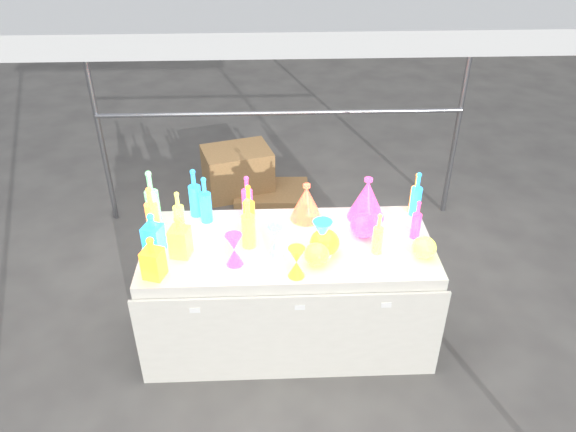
{
  "coord_description": "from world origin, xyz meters",
  "views": [
    {
      "loc": [
        -0.12,
        -2.83,
        2.79
      ],
      "look_at": [
        0.0,
        0.0,
        0.95
      ],
      "focal_mm": 35.0,
      "sensor_mm": 36.0,
      "label": 1
    }
  ],
  "objects_px": {
    "display_table": "(288,290)",
    "cardboard_box_closed": "(238,171)",
    "bottle_0": "(151,210)",
    "globe_0": "(317,255)",
    "hourglass_0": "(296,262)",
    "decanter_0": "(179,236)"
  },
  "relations": [
    {
      "from": "cardboard_box_closed",
      "to": "decanter_0",
      "type": "distance_m",
      "value": 2.14
    },
    {
      "from": "display_table",
      "to": "globe_0",
      "type": "bearing_deg",
      "value": -52.06
    },
    {
      "from": "display_table",
      "to": "decanter_0",
      "type": "distance_m",
      "value": 0.83
    },
    {
      "from": "hourglass_0",
      "to": "globe_0",
      "type": "height_order",
      "value": "hourglass_0"
    },
    {
      "from": "bottle_0",
      "to": "globe_0",
      "type": "bearing_deg",
      "value": -20.57
    },
    {
      "from": "cardboard_box_closed",
      "to": "bottle_0",
      "type": "relative_size",
      "value": 1.91
    },
    {
      "from": "cardboard_box_closed",
      "to": "hourglass_0",
      "type": "distance_m",
      "value": 2.37
    },
    {
      "from": "display_table",
      "to": "cardboard_box_closed",
      "type": "xyz_separation_m",
      "value": [
        -0.4,
        1.93,
        -0.15
      ]
    },
    {
      "from": "cardboard_box_closed",
      "to": "bottle_0",
      "type": "xyz_separation_m",
      "value": [
        -0.45,
        -1.76,
        0.69
      ]
    },
    {
      "from": "bottle_0",
      "to": "hourglass_0",
      "type": "distance_m",
      "value": 1.01
    },
    {
      "from": "globe_0",
      "to": "hourglass_0",
      "type": "bearing_deg",
      "value": -139.01
    },
    {
      "from": "decanter_0",
      "to": "hourglass_0",
      "type": "height_order",
      "value": "decanter_0"
    },
    {
      "from": "display_table",
      "to": "globe_0",
      "type": "relative_size",
      "value": 12.23
    },
    {
      "from": "display_table",
      "to": "globe_0",
      "type": "distance_m",
      "value": 0.51
    },
    {
      "from": "display_table",
      "to": "hourglass_0",
      "type": "bearing_deg",
      "value": -83.75
    },
    {
      "from": "decanter_0",
      "to": "globe_0",
      "type": "height_order",
      "value": "decanter_0"
    },
    {
      "from": "display_table",
      "to": "cardboard_box_closed",
      "type": "distance_m",
      "value": 1.98
    },
    {
      "from": "display_table",
      "to": "cardboard_box_closed",
      "type": "relative_size",
      "value": 2.97
    },
    {
      "from": "display_table",
      "to": "bottle_0",
      "type": "height_order",
      "value": "bottle_0"
    },
    {
      "from": "hourglass_0",
      "to": "cardboard_box_closed",
      "type": "bearing_deg",
      "value": 101.05
    },
    {
      "from": "cardboard_box_closed",
      "to": "globe_0",
      "type": "height_order",
      "value": "globe_0"
    },
    {
      "from": "bottle_0",
      "to": "decanter_0",
      "type": "height_order",
      "value": "bottle_0"
    }
  ]
}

